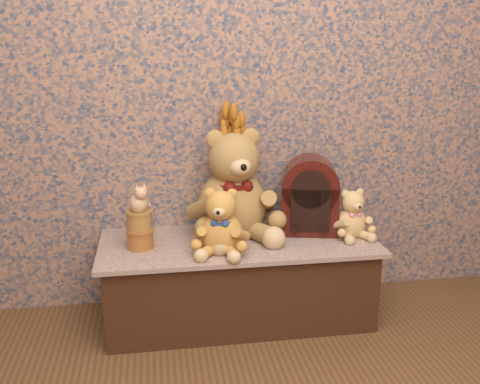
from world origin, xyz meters
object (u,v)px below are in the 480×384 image
object	(u,v)px
teddy_medium	(221,218)
cathedral_radio	(310,195)
teddy_large	(232,179)
ceramic_vase	(231,209)
cat_figurine	(138,197)
teddy_small	(351,211)
biscuit_tin_lower	(140,239)

from	to	relation	value
teddy_medium	cathedral_radio	size ratio (longest dim) A/B	0.83
teddy_large	teddy_medium	xyz separation A→B (m)	(-0.08, -0.21, -0.11)
teddy_large	ceramic_vase	bearing A→B (deg)	77.08
cat_figurine	cathedral_radio	bearing A→B (deg)	-16.63
teddy_small	teddy_large	bearing A→B (deg)	159.53
cathedral_radio	teddy_small	bearing A→B (deg)	-15.14
teddy_small	cat_figurine	size ratio (longest dim) A/B	1.87
teddy_medium	cat_figurine	bearing A→B (deg)	-179.60
teddy_large	biscuit_tin_lower	xyz separation A→B (m)	(-0.42, -0.11, -0.22)
biscuit_tin_lower	cat_figurine	distance (m)	0.19
teddy_small	ceramic_vase	world-z (taller)	teddy_small
cathedral_radio	cat_figurine	distance (m)	0.79
teddy_large	teddy_medium	distance (m)	0.25
teddy_large	teddy_small	distance (m)	0.56
teddy_large	teddy_medium	size ratio (longest dim) A/B	1.77
cathedral_radio	biscuit_tin_lower	size ratio (longest dim) A/B	3.17
cathedral_radio	teddy_large	bearing A→B (deg)	-169.22
teddy_medium	teddy_small	bearing A→B (deg)	24.47
teddy_large	cat_figurine	bearing A→B (deg)	-173.59
teddy_medium	ceramic_vase	world-z (taller)	teddy_medium
teddy_large	ceramic_vase	size ratio (longest dim) A/B	2.71
teddy_large	biscuit_tin_lower	size ratio (longest dim) A/B	4.66
teddy_small	cathedral_radio	distance (m)	0.20
cathedral_radio	biscuit_tin_lower	bearing A→B (deg)	-159.41
biscuit_tin_lower	teddy_medium	bearing A→B (deg)	-15.16
teddy_large	teddy_medium	bearing A→B (deg)	-119.25
teddy_medium	biscuit_tin_lower	size ratio (longest dim) A/B	2.64
teddy_large	teddy_small	size ratio (longest dim) A/B	2.20
cathedral_radio	cat_figurine	bearing A→B (deg)	-159.41
teddy_large	biscuit_tin_lower	bearing A→B (deg)	-173.59
teddy_large	cathedral_radio	world-z (taller)	teddy_large
cathedral_radio	ceramic_vase	bearing A→B (deg)	177.87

